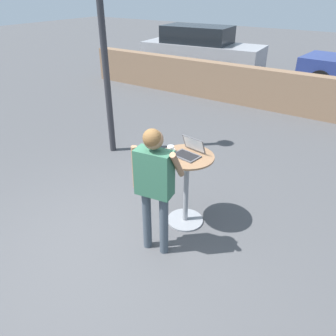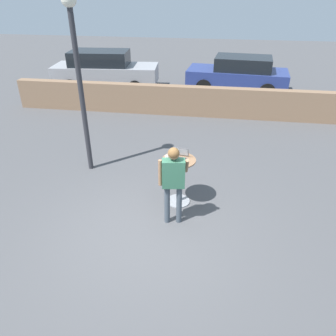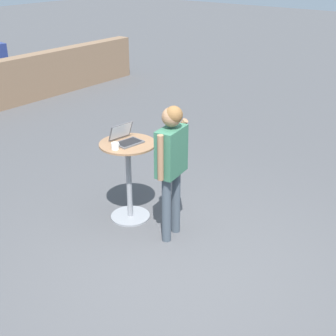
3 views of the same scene
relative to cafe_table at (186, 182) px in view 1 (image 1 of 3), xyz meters
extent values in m
plane|color=#4C4C4F|center=(-0.47, -1.15, -0.66)|extent=(50.00, 50.00, 0.00)
cube|color=#84664C|center=(-0.47, 5.43, -0.13)|extent=(12.48, 0.35, 1.05)
cylinder|color=gray|center=(0.00, 0.00, -0.64)|extent=(0.52, 0.52, 0.03)
cylinder|color=gray|center=(0.00, 0.00, -0.13)|extent=(0.07, 0.07, 1.01)
cylinder|color=#8C6647|center=(0.00, 0.00, 0.39)|extent=(0.71, 0.71, 0.02)
cube|color=#515156|center=(0.00, -0.02, 0.41)|extent=(0.36, 0.27, 0.02)
cube|color=black|center=(0.00, -0.02, 0.42)|extent=(0.31, 0.22, 0.00)
cube|color=#515156|center=(0.02, 0.13, 0.52)|extent=(0.34, 0.13, 0.21)
cube|color=white|center=(0.02, 0.12, 0.52)|extent=(0.31, 0.11, 0.18)
cylinder|color=white|center=(-0.24, -0.02, 0.44)|extent=(0.09, 0.09, 0.08)
torus|color=white|center=(-0.18, -0.02, 0.45)|extent=(0.04, 0.01, 0.04)
cylinder|color=#424C56|center=(-0.13, -0.72, -0.23)|extent=(0.11, 0.11, 0.85)
cylinder|color=#424C56|center=(0.10, -0.68, -0.23)|extent=(0.11, 0.11, 0.85)
cube|color=#33664C|center=(-0.02, -0.70, 0.48)|extent=(0.45, 0.28, 0.56)
sphere|color=#936B4C|center=(-0.02, -0.70, 0.89)|extent=(0.22, 0.22, 0.22)
sphere|color=brown|center=(-0.01, -0.73, 0.92)|extent=(0.20, 0.20, 0.20)
cylinder|color=#936B4C|center=(-0.26, -0.74, 0.49)|extent=(0.07, 0.07, 0.53)
cylinder|color=#936B4C|center=(0.22, -0.58, 0.60)|extent=(0.12, 0.32, 0.41)
cylinder|color=black|center=(0.10, 8.00, -0.33)|extent=(0.67, 0.28, 0.66)
cylinder|color=black|center=(0.24, 9.61, -0.33)|extent=(0.67, 0.28, 0.66)
cube|color=#9E9EA3|center=(-4.27, 8.24, 0.00)|extent=(4.66, 1.99, 0.77)
cube|color=black|center=(-4.50, 8.22, 0.69)|extent=(2.61, 1.63, 0.61)
cylinder|color=black|center=(-2.93, 9.12, -0.35)|extent=(0.62, 0.27, 0.61)
cylinder|color=black|center=(-2.81, 7.59, -0.35)|extent=(0.62, 0.27, 0.61)
cylinder|color=black|center=(-5.74, 8.89, -0.35)|extent=(0.62, 0.27, 0.61)
cylinder|color=black|center=(-5.61, 7.36, -0.35)|extent=(0.62, 0.27, 0.61)
cylinder|color=#2D2D33|center=(-2.44, 1.15, 1.24)|extent=(0.12, 0.12, 3.79)
camera|label=1|loc=(1.89, -3.26, 2.34)|focal=35.00mm
camera|label=2|loc=(0.67, -5.90, 3.59)|focal=35.00mm
camera|label=3|loc=(-3.91, -3.70, 2.56)|focal=50.00mm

